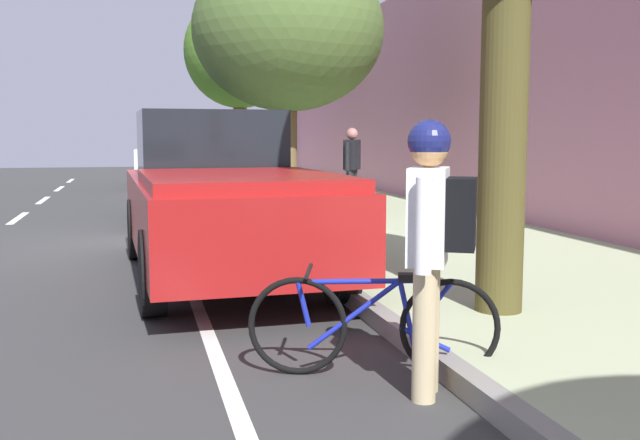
% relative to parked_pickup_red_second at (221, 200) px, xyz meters
% --- Properties ---
extents(ground, '(57.26, 57.26, 0.00)m').
position_rel_parked_pickup_red_second_xyz_m(ground, '(-0.53, 2.86, -0.90)').
color(ground, '#333333').
extents(sidewalk, '(4.32, 35.79, 0.15)m').
position_rel_parked_pickup_red_second_xyz_m(sidewalk, '(3.30, 2.86, -0.82)').
color(sidewalk, '#A0AE87').
rests_on(sidewalk, ground).
extents(curb_edge, '(0.16, 35.79, 0.15)m').
position_rel_parked_pickup_red_second_xyz_m(curb_edge, '(1.06, 2.86, -0.82)').
color(curb_edge, gray).
rests_on(curb_edge, ground).
extents(lane_stripe_bike_edge, '(0.12, 35.79, 0.01)m').
position_rel_parked_pickup_red_second_xyz_m(lane_stripe_bike_edge, '(-0.41, 2.86, -0.90)').
color(lane_stripe_bike_edge, white).
rests_on(lane_stripe_bike_edge, ground).
extents(building_facade, '(0.50, 35.79, 5.11)m').
position_rel_parked_pickup_red_second_xyz_m(building_facade, '(5.71, 2.86, 1.66)').
color(building_facade, '#B47289').
rests_on(building_facade, ground).
extents(parked_pickup_red_second, '(2.18, 5.37, 1.95)m').
position_rel_parked_pickup_red_second_xyz_m(parked_pickup_red_second, '(0.00, 0.00, 0.00)').
color(parked_pickup_red_second, maroon).
rests_on(parked_pickup_red_second, ground).
extents(parked_suv_silver_mid, '(2.03, 4.73, 1.99)m').
position_rel_parked_pickup_red_second_xyz_m(parked_suv_silver_mid, '(0.08, 6.20, 0.13)').
color(parked_suv_silver_mid, '#B7BABF').
rests_on(parked_suv_silver_mid, ground).
extents(parked_suv_white_far, '(2.15, 4.79, 1.99)m').
position_rel_parked_pickup_red_second_xyz_m(parked_suv_white_far, '(0.09, 15.92, 0.13)').
color(parked_suv_white_far, white).
rests_on(parked_suv_white_far, ground).
extents(bicycle_at_curb, '(1.66, 0.64, 0.74)m').
position_rel_parked_pickup_red_second_xyz_m(bicycle_at_curb, '(0.60, -3.88, -0.53)').
color(bicycle_at_curb, black).
rests_on(bicycle_at_curb, ground).
extents(cyclist_with_backpack, '(0.52, 0.56, 1.74)m').
position_rel_parked_pickup_red_second_xyz_m(cyclist_with_backpack, '(0.82, -4.34, 0.17)').
color(cyclist_with_backpack, '#C6B284').
rests_on(cyclist_with_backpack, ground).
extents(street_tree_far_end, '(3.76, 3.76, 5.12)m').
position_rel_parked_pickup_red_second_xyz_m(street_tree_far_end, '(2.03, 5.86, 2.78)').
color(street_tree_far_end, brown).
rests_on(street_tree_far_end, sidewalk).
extents(street_tree_corner, '(3.15, 3.15, 5.50)m').
position_rel_parked_pickup_red_second_xyz_m(street_tree_corner, '(2.03, 12.71, 3.11)').
color(street_tree_corner, brown).
rests_on(street_tree_corner, sidewalk).
extents(pedestrian_on_phone, '(0.41, 0.51, 1.64)m').
position_rel_parked_pickup_red_second_xyz_m(pedestrian_on_phone, '(3.19, 5.33, 0.18)').
color(pedestrian_on_phone, black).
rests_on(pedestrian_on_phone, sidewalk).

